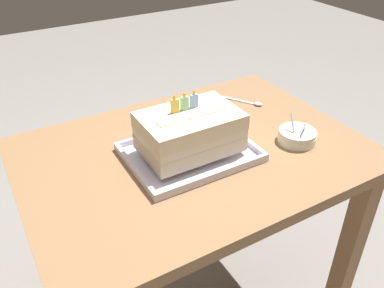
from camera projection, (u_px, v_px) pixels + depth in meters
The scene contains 5 objects.
dining_table at pixel (194, 184), 1.25m from camera, with size 0.99×0.71×0.75m.
foil_tray at pixel (190, 153), 1.16m from camera, with size 0.35×0.27×0.02m.
birthday_cake at pixel (190, 131), 1.12m from camera, with size 0.27×0.18×0.16m.
bowl_stack at pixel (297, 136), 1.21m from camera, with size 0.11×0.11×0.09m.
serving_spoon_near_tray at pixel (252, 103), 1.43m from camera, with size 0.09×0.14×0.01m.
Camera 1 is at (-0.50, -0.85, 1.41)m, focal length 37.76 mm.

